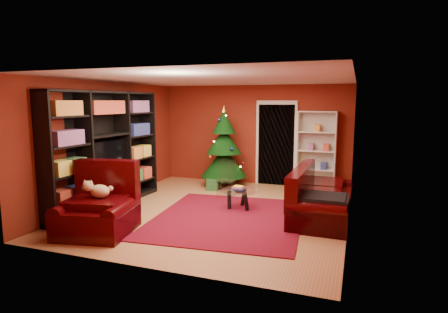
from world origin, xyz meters
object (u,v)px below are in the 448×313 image
(christmas_tree, at_px, (224,147))
(dog, at_px, (100,191))
(white_bookshelf, at_px, (316,151))
(acrylic_chair, at_px, (226,181))
(gift_box_green, at_px, (213,184))
(gift_box_red, at_px, (211,177))
(media_unit, at_px, (104,150))
(armchair, at_px, (96,206))
(coffee_table, at_px, (240,199))
(rug, at_px, (228,218))
(sofa, at_px, (323,192))

(christmas_tree, height_order, dog, christmas_tree)
(white_bookshelf, relative_size, acrylic_chair, 2.62)
(gift_box_green, bearing_deg, acrylic_chair, -45.80)
(gift_box_red, distance_m, dog, 4.46)
(media_unit, xyz_separation_m, armchair, (0.85, -1.38, -0.72))
(christmas_tree, distance_m, gift_box_green, 1.03)
(gift_box_red, xyz_separation_m, acrylic_chair, (0.96, -1.50, 0.27))
(dog, bearing_deg, coffee_table, 38.47)
(rug, height_order, gift_box_green, gift_box_green)
(coffee_table, bearing_deg, acrylic_chair, 126.11)
(media_unit, distance_m, coffee_table, 2.94)
(media_unit, distance_m, sofa, 4.43)
(white_bookshelf, bearing_deg, sofa, -78.80)
(coffee_table, xyz_separation_m, acrylic_chair, (-0.59, 0.82, 0.18))
(gift_box_green, bearing_deg, gift_box_red, 114.39)
(gift_box_green, xyz_separation_m, white_bookshelf, (2.39, 0.93, 0.83))
(dog, relative_size, coffee_table, 0.52)
(sofa, bearing_deg, armchair, 122.96)
(rug, distance_m, gift_box_green, 2.31)
(media_unit, relative_size, gift_box_green, 11.16)
(dog, height_order, acrylic_chair, dog)
(white_bookshelf, relative_size, coffee_table, 2.57)
(rug, height_order, coffee_table, coffee_table)
(dog, bearing_deg, sofa, 20.44)
(gift_box_green, xyz_separation_m, acrylic_chair, (0.53, -0.54, 0.24))
(armchair, bearing_deg, coffee_table, 38.63)
(armchair, distance_m, acrylic_chair, 3.21)
(gift_box_green, relative_size, armchair, 0.23)
(white_bookshelf, relative_size, armchair, 1.64)
(white_bookshelf, bearing_deg, dog, -122.75)
(christmas_tree, height_order, gift_box_red, christmas_tree)
(rug, xyz_separation_m, media_unit, (-2.64, -0.11, 1.18))
(rug, relative_size, gift_box_green, 11.29)
(media_unit, distance_m, acrylic_chair, 2.73)
(christmas_tree, height_order, white_bookshelf, christmas_tree)
(rug, relative_size, christmas_tree, 1.49)
(dog, bearing_deg, rug, 27.88)
(gift_box_red, bearing_deg, sofa, -35.76)
(white_bookshelf, bearing_deg, gift_box_green, -156.74)
(armchair, relative_size, coffee_table, 1.57)
(gift_box_green, xyz_separation_m, armchair, (-0.68, -3.51, 0.34))
(gift_box_green, xyz_separation_m, dog, (-0.64, -3.46, 0.57))
(christmas_tree, distance_m, sofa, 3.28)
(gift_box_red, distance_m, sofa, 3.95)
(media_unit, height_order, dog, media_unit)
(armchair, xyz_separation_m, acrylic_chair, (1.21, 2.97, -0.10))
(white_bookshelf, bearing_deg, rug, -111.54)
(christmas_tree, xyz_separation_m, gift_box_red, (-0.54, 0.44, -0.91))
(gift_box_green, distance_m, dog, 3.56)
(media_unit, relative_size, gift_box_red, 13.67)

